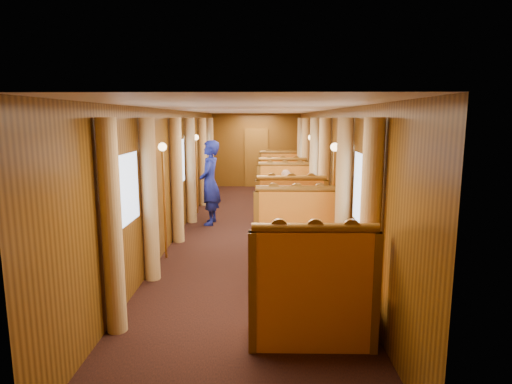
{
  "coord_description": "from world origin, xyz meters",
  "views": [
    {
      "loc": [
        0.25,
        -8.7,
        2.34
      ],
      "look_at": [
        0.12,
        -1.24,
        1.05
      ],
      "focal_mm": 30.0,
      "sensor_mm": 36.0,
      "label": 1
    }
  ],
  "objects_px": {
    "table_far": "(281,187)",
    "teapot_back": "(296,240)",
    "table_near": "(303,274)",
    "rose_vase_mid": "(287,188)",
    "banquette_far_aft": "(279,180)",
    "passenger": "(286,190)",
    "banquette_far_fwd": "(282,191)",
    "banquette_mid_fwd": "(290,223)",
    "teapot_left": "(287,242)",
    "banquette_near_aft": "(297,247)",
    "banquette_near_fwd": "(311,305)",
    "steward": "(210,183)",
    "fruit_plate": "(329,248)",
    "tea_tray": "(298,246)",
    "table_mid": "(287,214)",
    "teapot_right": "(301,244)",
    "rose_vase_far": "(281,168)",
    "banquette_mid_aft": "(285,202)"
  },
  "relations": [
    {
      "from": "banquette_far_fwd",
      "to": "teapot_left",
      "type": "relative_size",
      "value": 7.27
    },
    {
      "from": "banquette_near_aft",
      "to": "teapot_right",
      "type": "xyz_separation_m",
      "value": [
        -0.03,
        -1.1,
        0.38
      ]
    },
    {
      "from": "banquette_far_aft",
      "to": "fruit_plate",
      "type": "distance_m",
      "value": 8.15
    },
    {
      "from": "fruit_plate",
      "to": "banquette_near_aft",
      "type": "bearing_deg",
      "value": 104.8
    },
    {
      "from": "banquette_far_fwd",
      "to": "rose_vase_far",
      "type": "height_order",
      "value": "banquette_far_fwd"
    },
    {
      "from": "table_near",
      "to": "banquette_far_aft",
      "type": "bearing_deg",
      "value": 90.0
    },
    {
      "from": "rose_vase_mid",
      "to": "passenger",
      "type": "height_order",
      "value": "passenger"
    },
    {
      "from": "banquette_far_aft",
      "to": "banquette_near_fwd",
      "type": "bearing_deg",
      "value": -90.0
    },
    {
      "from": "banquette_mid_aft",
      "to": "table_mid",
      "type": "bearing_deg",
      "value": -90.0
    },
    {
      "from": "teapot_right",
      "to": "rose_vase_mid",
      "type": "xyz_separation_m",
      "value": [
        0.03,
        3.56,
        0.12
      ]
    },
    {
      "from": "table_near",
      "to": "banquette_near_fwd",
      "type": "distance_m",
      "value": 1.02
    },
    {
      "from": "banquette_far_aft",
      "to": "table_far",
      "type": "bearing_deg",
      "value": -90.0
    },
    {
      "from": "banquette_near_fwd",
      "to": "fruit_plate",
      "type": "relative_size",
      "value": 5.71
    },
    {
      "from": "rose_vase_far",
      "to": "table_near",
      "type": "bearing_deg",
      "value": -90.05
    },
    {
      "from": "table_mid",
      "to": "banquette_far_aft",
      "type": "relative_size",
      "value": 0.78
    },
    {
      "from": "rose_vase_mid",
      "to": "passenger",
      "type": "xyz_separation_m",
      "value": [
        0.01,
        0.79,
        -0.19
      ]
    },
    {
      "from": "fruit_plate",
      "to": "passenger",
      "type": "xyz_separation_m",
      "value": [
        -0.3,
        4.38,
        -0.03
      ]
    },
    {
      "from": "table_far",
      "to": "teapot_back",
      "type": "bearing_deg",
      "value": -90.69
    },
    {
      "from": "banquette_near_aft",
      "to": "banquette_mid_fwd",
      "type": "height_order",
      "value": "same"
    },
    {
      "from": "rose_vase_mid",
      "to": "passenger",
      "type": "distance_m",
      "value": 0.81
    },
    {
      "from": "table_near",
      "to": "rose_vase_mid",
      "type": "distance_m",
      "value": 3.51
    },
    {
      "from": "banquette_mid_fwd",
      "to": "teapot_left",
      "type": "distance_m",
      "value": 2.59
    },
    {
      "from": "banquette_far_fwd",
      "to": "rose_vase_mid",
      "type": "relative_size",
      "value": 3.72
    },
    {
      "from": "banquette_near_aft",
      "to": "tea_tray",
      "type": "relative_size",
      "value": 3.94
    },
    {
      "from": "table_near",
      "to": "teapot_left",
      "type": "height_order",
      "value": "teapot_left"
    },
    {
      "from": "banquette_far_aft",
      "to": "passenger",
      "type": "relative_size",
      "value": 1.76
    },
    {
      "from": "table_far",
      "to": "teapot_right",
      "type": "height_order",
      "value": "teapot_right"
    },
    {
      "from": "table_near",
      "to": "banquette_mid_fwd",
      "type": "relative_size",
      "value": 0.78
    },
    {
      "from": "banquette_mid_fwd",
      "to": "teapot_left",
      "type": "relative_size",
      "value": 7.27
    },
    {
      "from": "banquette_mid_aft",
      "to": "banquette_mid_fwd",
      "type": "bearing_deg",
      "value": -90.0
    },
    {
      "from": "table_mid",
      "to": "teapot_back",
      "type": "distance_m",
      "value": 3.48
    },
    {
      "from": "banquette_near_fwd",
      "to": "steward",
      "type": "bearing_deg",
      "value": 108.2
    },
    {
      "from": "teapot_right",
      "to": "passenger",
      "type": "distance_m",
      "value": 4.35
    },
    {
      "from": "banquette_near_fwd",
      "to": "table_far",
      "type": "distance_m",
      "value": 8.01
    },
    {
      "from": "fruit_plate",
      "to": "passenger",
      "type": "relative_size",
      "value": 0.31
    },
    {
      "from": "table_near",
      "to": "banquette_far_fwd",
      "type": "height_order",
      "value": "banquette_far_fwd"
    },
    {
      "from": "table_near",
      "to": "teapot_right",
      "type": "distance_m",
      "value": 0.44
    },
    {
      "from": "table_far",
      "to": "fruit_plate",
      "type": "bearing_deg",
      "value": -87.58
    },
    {
      "from": "table_mid",
      "to": "rose_vase_mid",
      "type": "relative_size",
      "value": 2.92
    },
    {
      "from": "teapot_left",
      "to": "table_near",
      "type": "bearing_deg",
      "value": -4.74
    },
    {
      "from": "table_near",
      "to": "table_far",
      "type": "bearing_deg",
      "value": 90.0
    },
    {
      "from": "tea_tray",
      "to": "fruit_plate",
      "type": "relative_size",
      "value": 1.45
    },
    {
      "from": "banquette_far_aft",
      "to": "teapot_left",
      "type": "distance_m",
      "value": 8.09
    },
    {
      "from": "tea_tray",
      "to": "teapot_right",
      "type": "height_order",
      "value": "teapot_right"
    },
    {
      "from": "banquette_near_fwd",
      "to": "steward",
      "type": "height_order",
      "value": "steward"
    },
    {
      "from": "banquette_near_aft",
      "to": "banquette_mid_fwd",
      "type": "bearing_deg",
      "value": 90.0
    },
    {
      "from": "table_far",
      "to": "rose_vase_mid",
      "type": "height_order",
      "value": "rose_vase_mid"
    },
    {
      "from": "table_far",
      "to": "rose_vase_mid",
      "type": "distance_m",
      "value": 3.57
    },
    {
      "from": "teapot_right",
      "to": "fruit_plate",
      "type": "relative_size",
      "value": 0.58
    },
    {
      "from": "table_far",
      "to": "passenger",
      "type": "distance_m",
      "value": 2.77
    }
  ]
}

